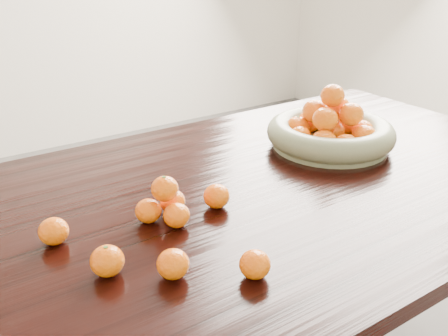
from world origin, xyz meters
TOP-DOWN VIEW (x-y plane):
  - dining_table at (0.00, 0.00)m, footprint 2.00×1.00m
  - fruit_bowl at (0.44, 0.09)m, footprint 0.37×0.37m
  - orange_pyramid at (-0.16, -0.03)m, footprint 0.12×0.12m
  - loose_orange_0 at (-0.34, -0.15)m, footprint 0.06×0.06m
  - loose_orange_1 at (-0.25, -0.22)m, footprint 0.06×0.06m
  - loose_orange_2 at (-0.13, -0.30)m, footprint 0.06×0.06m
  - loose_orange_3 at (-0.39, 0.01)m, footprint 0.06×0.06m
  - loose_orange_4 at (-0.04, -0.04)m, footprint 0.06×0.06m

SIDE VIEW (x-z plane):
  - dining_table at x=0.00m, z-range 0.29..1.04m
  - loose_orange_2 at x=-0.13m, z-range 0.75..0.80m
  - loose_orange_1 at x=-0.25m, z-range 0.75..0.80m
  - loose_orange_3 at x=-0.39m, z-range 0.75..0.80m
  - loose_orange_4 at x=-0.04m, z-range 0.75..0.81m
  - loose_orange_0 at x=-0.34m, z-range 0.75..0.81m
  - orange_pyramid at x=-0.16m, z-range 0.74..0.84m
  - fruit_bowl at x=0.44m, z-range 0.70..0.89m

